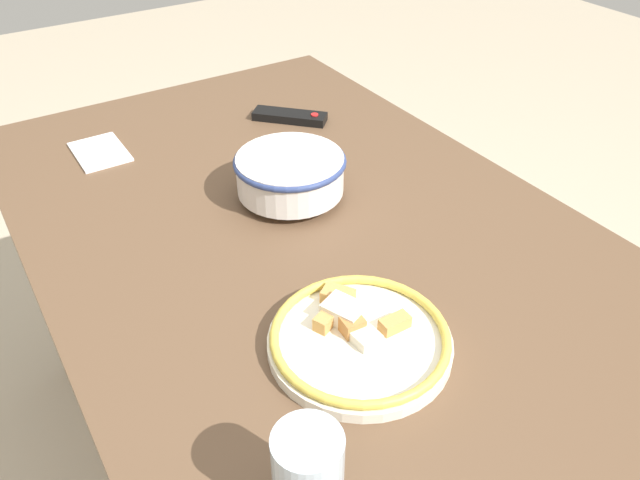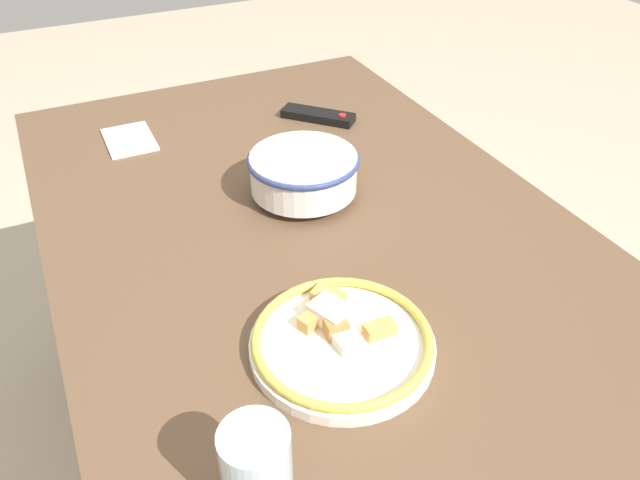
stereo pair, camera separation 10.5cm
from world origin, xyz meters
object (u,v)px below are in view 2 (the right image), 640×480
(noodle_bowl, at_px, (304,172))
(drinking_glass, at_px, (257,471))
(food_plate, at_px, (342,340))
(tv_remote, at_px, (318,116))

(noodle_bowl, xyz_separation_m, drinking_glass, (0.58, -0.31, 0.01))
(noodle_bowl, relative_size, drinking_glass, 1.71)
(food_plate, xyz_separation_m, drinking_glass, (0.17, -0.19, 0.05))
(noodle_bowl, height_order, drinking_glass, drinking_glass)
(noodle_bowl, xyz_separation_m, tv_remote, (-0.30, 0.17, -0.04))
(noodle_bowl, bearing_deg, tv_remote, 150.03)
(food_plate, relative_size, drinking_glass, 2.12)
(food_plate, relative_size, tv_remote, 1.66)
(noodle_bowl, height_order, tv_remote, noodle_bowl)
(noodle_bowl, distance_m, food_plate, 0.42)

